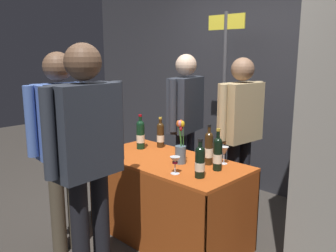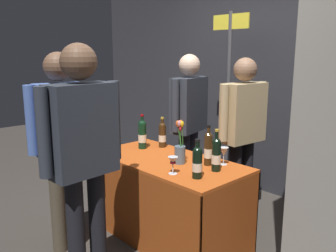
{
  "view_description": "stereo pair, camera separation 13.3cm",
  "coord_description": "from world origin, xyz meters",
  "px_view_note": "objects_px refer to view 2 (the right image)",
  "views": [
    {
      "loc": [
        2.07,
        -2.13,
        1.65
      ],
      "look_at": [
        0.0,
        0.0,
        1.03
      ],
      "focal_mm": 37.86,
      "sensor_mm": 36.0,
      "label": 1
    },
    {
      "loc": [
        2.16,
        -2.03,
        1.65
      ],
      "look_at": [
        0.0,
        0.0,
        1.03
      ],
      "focal_mm": 37.86,
      "sensor_mm": 36.0,
      "label": 2
    }
  ],
  "objects_px": {
    "wine_glass_near_vendor": "(224,152)",
    "flower_vase": "(180,149)",
    "booth_signpost": "(228,90)",
    "display_bottle_0": "(208,148)",
    "featured_wine_bottle": "(216,154)",
    "wine_glass_mid": "(173,161)",
    "vendor_presenter": "(243,125)",
    "taster_foreground_right": "(83,148)",
    "tasting_table": "(168,184)"
  },
  "relations": [
    {
      "from": "wine_glass_near_vendor",
      "to": "flower_vase",
      "type": "relative_size",
      "value": 0.4
    },
    {
      "from": "tasting_table",
      "to": "wine_glass_near_vendor",
      "type": "relative_size",
      "value": 9.5
    },
    {
      "from": "wine_glass_mid",
      "to": "display_bottle_0",
      "type": "bearing_deg",
      "value": 83.49
    },
    {
      "from": "vendor_presenter",
      "to": "taster_foreground_right",
      "type": "relative_size",
      "value": 0.94
    },
    {
      "from": "tasting_table",
      "to": "wine_glass_near_vendor",
      "type": "xyz_separation_m",
      "value": [
        0.42,
        0.24,
        0.34
      ]
    },
    {
      "from": "wine_glass_near_vendor",
      "to": "wine_glass_mid",
      "type": "xyz_separation_m",
      "value": [
        -0.13,
        -0.47,
        -0.01
      ]
    },
    {
      "from": "flower_vase",
      "to": "tasting_table",
      "type": "bearing_deg",
      "value": 178.8
    },
    {
      "from": "display_bottle_0",
      "to": "flower_vase",
      "type": "height_order",
      "value": "flower_vase"
    },
    {
      "from": "flower_vase",
      "to": "booth_signpost",
      "type": "xyz_separation_m",
      "value": [
        -0.37,
        1.13,
        0.39
      ]
    },
    {
      "from": "featured_wine_bottle",
      "to": "booth_signpost",
      "type": "distance_m",
      "value": 1.32
    },
    {
      "from": "display_bottle_0",
      "to": "featured_wine_bottle",
      "type": "bearing_deg",
      "value": -26.13
    },
    {
      "from": "booth_signpost",
      "to": "display_bottle_0",
      "type": "bearing_deg",
      "value": -60.4
    },
    {
      "from": "vendor_presenter",
      "to": "booth_signpost",
      "type": "distance_m",
      "value": 0.63
    },
    {
      "from": "tasting_table",
      "to": "flower_vase",
      "type": "bearing_deg",
      "value": -1.2
    },
    {
      "from": "wine_glass_mid",
      "to": "flower_vase",
      "type": "height_order",
      "value": "flower_vase"
    },
    {
      "from": "wine_glass_near_vendor",
      "to": "vendor_presenter",
      "type": "relative_size",
      "value": 0.09
    },
    {
      "from": "tasting_table",
      "to": "display_bottle_0",
      "type": "bearing_deg",
      "value": 22.65
    },
    {
      "from": "taster_foreground_right",
      "to": "wine_glass_near_vendor",
      "type": "bearing_deg",
      "value": -17.36
    },
    {
      "from": "wine_glass_mid",
      "to": "booth_signpost",
      "type": "relative_size",
      "value": 0.07
    },
    {
      "from": "wine_glass_mid",
      "to": "flower_vase",
      "type": "distance_m",
      "value": 0.27
    },
    {
      "from": "wine_glass_near_vendor",
      "to": "booth_signpost",
      "type": "distance_m",
      "value": 1.17
    },
    {
      "from": "display_bottle_0",
      "to": "wine_glass_near_vendor",
      "type": "xyz_separation_m",
      "value": [
        0.08,
        0.1,
        -0.03
      ]
    },
    {
      "from": "flower_vase",
      "to": "taster_foreground_right",
      "type": "distance_m",
      "value": 0.91
    },
    {
      "from": "featured_wine_bottle",
      "to": "display_bottle_0",
      "type": "distance_m",
      "value": 0.16
    },
    {
      "from": "featured_wine_bottle",
      "to": "flower_vase",
      "type": "bearing_deg",
      "value": -167.36
    },
    {
      "from": "wine_glass_mid",
      "to": "vendor_presenter",
      "type": "distance_m",
      "value": 1.02
    },
    {
      "from": "featured_wine_bottle",
      "to": "booth_signpost",
      "type": "bearing_deg",
      "value": 123.59
    },
    {
      "from": "display_bottle_0",
      "to": "wine_glass_mid",
      "type": "height_order",
      "value": "display_bottle_0"
    },
    {
      "from": "wine_glass_mid",
      "to": "booth_signpost",
      "type": "distance_m",
      "value": 1.51
    },
    {
      "from": "display_bottle_0",
      "to": "booth_signpost",
      "type": "height_order",
      "value": "booth_signpost"
    },
    {
      "from": "display_bottle_0",
      "to": "taster_foreground_right",
      "type": "bearing_deg",
      "value": -100.8
    },
    {
      "from": "tasting_table",
      "to": "wine_glass_mid",
      "type": "xyz_separation_m",
      "value": [
        0.29,
        -0.23,
        0.33
      ]
    },
    {
      "from": "wine_glass_near_vendor",
      "to": "flower_vase",
      "type": "bearing_deg",
      "value": -138.26
    },
    {
      "from": "tasting_table",
      "to": "vendor_presenter",
      "type": "bearing_deg",
      "value": 74.24
    },
    {
      "from": "tasting_table",
      "to": "booth_signpost",
      "type": "distance_m",
      "value": 1.37
    },
    {
      "from": "tasting_table",
      "to": "booth_signpost",
      "type": "relative_size",
      "value": 0.68
    },
    {
      "from": "wine_glass_near_vendor",
      "to": "vendor_presenter",
      "type": "bearing_deg",
      "value": 110.02
    },
    {
      "from": "wine_glass_mid",
      "to": "featured_wine_bottle",
      "type": "bearing_deg",
      "value": 58.38
    },
    {
      "from": "flower_vase",
      "to": "vendor_presenter",
      "type": "xyz_separation_m",
      "value": [
        0.08,
        0.79,
        0.11
      ]
    },
    {
      "from": "display_bottle_0",
      "to": "vendor_presenter",
      "type": "distance_m",
      "value": 0.66
    },
    {
      "from": "wine_glass_near_vendor",
      "to": "flower_vase",
      "type": "distance_m",
      "value": 0.37
    },
    {
      "from": "tasting_table",
      "to": "featured_wine_bottle",
      "type": "xyz_separation_m",
      "value": [
        0.48,
        0.07,
        0.37
      ]
    },
    {
      "from": "booth_signpost",
      "to": "vendor_presenter",
      "type": "bearing_deg",
      "value": -37.59
    },
    {
      "from": "vendor_presenter",
      "to": "taster_foreground_right",
      "type": "height_order",
      "value": "taster_foreground_right"
    },
    {
      "from": "tasting_table",
      "to": "booth_signpost",
      "type": "bearing_deg",
      "value": 101.31
    },
    {
      "from": "wine_glass_near_vendor",
      "to": "flower_vase",
      "type": "height_order",
      "value": "flower_vase"
    },
    {
      "from": "vendor_presenter",
      "to": "taster_foreground_right",
      "type": "bearing_deg",
      "value": 2.81
    },
    {
      "from": "wine_glass_near_vendor",
      "to": "taster_foreground_right",
      "type": "height_order",
      "value": "taster_foreground_right"
    },
    {
      "from": "flower_vase",
      "to": "vendor_presenter",
      "type": "height_order",
      "value": "vendor_presenter"
    },
    {
      "from": "wine_glass_near_vendor",
      "to": "taster_foreground_right",
      "type": "relative_size",
      "value": 0.09
    }
  ]
}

